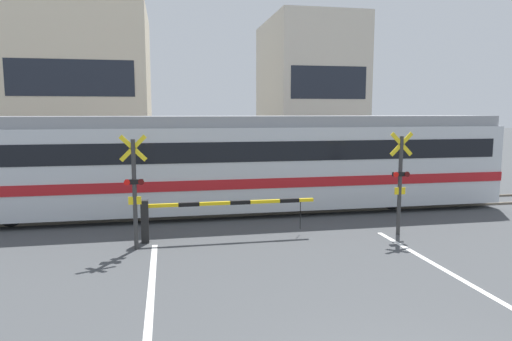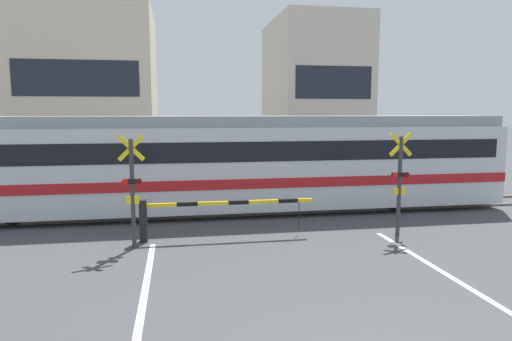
{
  "view_description": "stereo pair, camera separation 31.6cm",
  "coord_description": "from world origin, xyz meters",
  "px_view_note": "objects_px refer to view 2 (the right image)",
  "views": [
    {
      "loc": [
        -2.81,
        -4.06,
        3.49
      ],
      "look_at": [
        0.0,
        10.2,
        1.6
      ],
      "focal_mm": 32.0,
      "sensor_mm": 36.0,
      "label": 1
    },
    {
      "loc": [
        -2.5,
        -4.11,
        3.49
      ],
      "look_at": [
        0.0,
        10.2,
        1.6
      ],
      "focal_mm": 32.0,
      "sensor_mm": 36.0,
      "label": 2
    }
  ],
  "objects_px": {
    "crossing_barrier_far": "(287,175)",
    "crossing_signal_left": "(132,187)",
    "commuter_train": "(214,161)",
    "crossing_signal_right": "(400,179)",
    "crossing_barrier_near": "(194,211)",
    "pedestrian": "(207,163)"
  },
  "relations": [
    {
      "from": "crossing_barrier_far",
      "to": "crossing_signal_left",
      "type": "relative_size",
      "value": 1.64
    },
    {
      "from": "crossing_signal_left",
      "to": "commuter_train",
      "type": "bearing_deg",
      "value": 58.12
    },
    {
      "from": "crossing_signal_right",
      "to": "crossing_barrier_near",
      "type": "bearing_deg",
      "value": 174.46
    },
    {
      "from": "commuter_train",
      "to": "crossing_signal_left",
      "type": "relative_size",
      "value": 6.96
    },
    {
      "from": "crossing_barrier_far",
      "to": "crossing_signal_right",
      "type": "relative_size",
      "value": 1.64
    },
    {
      "from": "commuter_train",
      "to": "crossing_signal_right",
      "type": "bearing_deg",
      "value": -38.34
    },
    {
      "from": "crossing_barrier_near",
      "to": "crossing_barrier_far",
      "type": "bearing_deg",
      "value": 56.98
    },
    {
      "from": "crossing_signal_left",
      "to": "crossing_barrier_near",
      "type": "bearing_deg",
      "value": 19.78
    },
    {
      "from": "crossing_signal_right",
      "to": "crossing_signal_left",
      "type": "bearing_deg",
      "value": 180.0
    },
    {
      "from": "crossing_signal_right",
      "to": "pedestrian",
      "type": "height_order",
      "value": "crossing_signal_right"
    },
    {
      "from": "commuter_train",
      "to": "pedestrian",
      "type": "relative_size",
      "value": 11.5
    },
    {
      "from": "commuter_train",
      "to": "crossing_barrier_near",
      "type": "height_order",
      "value": "commuter_train"
    },
    {
      "from": "crossing_barrier_far",
      "to": "crossing_signal_left",
      "type": "distance_m",
      "value": 9.04
    },
    {
      "from": "pedestrian",
      "to": "commuter_train",
      "type": "bearing_deg",
      "value": -91.37
    },
    {
      "from": "crossing_signal_right",
      "to": "pedestrian",
      "type": "bearing_deg",
      "value": 115.27
    },
    {
      "from": "commuter_train",
      "to": "crossing_barrier_near",
      "type": "relative_size",
      "value": 4.25
    },
    {
      "from": "crossing_barrier_far",
      "to": "crossing_signal_right",
      "type": "xyz_separation_m",
      "value": [
        1.54,
        -6.97,
        0.8
      ]
    },
    {
      "from": "crossing_barrier_near",
      "to": "pedestrian",
      "type": "relative_size",
      "value": 2.7
    },
    {
      "from": "pedestrian",
      "to": "crossing_signal_right",
      "type": "bearing_deg",
      "value": -64.73
    },
    {
      "from": "commuter_train",
      "to": "pedestrian",
      "type": "height_order",
      "value": "commuter_train"
    },
    {
      "from": "crossing_barrier_far",
      "to": "crossing_signal_right",
      "type": "height_order",
      "value": "crossing_signal_right"
    },
    {
      "from": "crossing_barrier_far",
      "to": "crossing_signal_right",
      "type": "bearing_deg",
      "value": -77.54
    }
  ]
}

